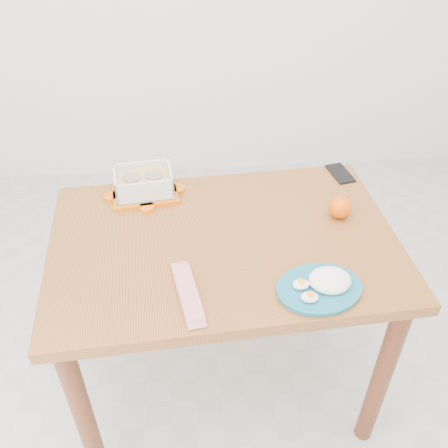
{
  "coord_description": "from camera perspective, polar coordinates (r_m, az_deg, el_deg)",
  "views": [
    {
      "loc": [
        -0.08,
        -0.98,
        1.75
      ],
      "look_at": [
        0.02,
        0.18,
        0.81
      ],
      "focal_mm": 40.0,
      "sensor_mm": 36.0,
      "label": 1
    }
  ],
  "objects": [
    {
      "name": "smartphone",
      "position": [
        1.87,
        13.14,
        5.65
      ],
      "size": [
        0.09,
        0.14,
        0.01
      ],
      "primitive_type": "cube",
      "rotation": [
        0.0,
        0.0,
        0.2
      ],
      "color": "black",
      "rests_on": "dining_table"
    },
    {
      "name": "dining_table",
      "position": [
        1.61,
        -0.0,
        -4.84
      ],
      "size": [
        1.11,
        0.78,
        0.75
      ],
      "rotation": [
        0.0,
        0.0,
        0.07
      ],
      "color": "#AC6730",
      "rests_on": "ground"
    },
    {
      "name": "ground",
      "position": [
        2.01,
        -0.07,
        -21.64
      ],
      "size": [
        3.5,
        3.5,
        0.0
      ],
      "primitive_type": "plane",
      "color": "#B7B7B2",
      "rests_on": "ground"
    },
    {
      "name": "orange_fruit",
      "position": [
        1.64,
        13.13,
        1.88
      ],
      "size": [
        0.07,
        0.07,
        0.07
      ],
      "primitive_type": "sphere",
      "color": "#E73404",
      "rests_on": "dining_table"
    },
    {
      "name": "candy_bar",
      "position": [
        1.36,
        -4.18,
        -7.78
      ],
      "size": [
        0.09,
        0.21,
        0.02
      ],
      "primitive_type": "cube",
      "rotation": [
        0.0,
        0.0,
        1.75
      ],
      "color": "red",
      "rests_on": "dining_table"
    },
    {
      "name": "food_container",
      "position": [
        1.71,
        -9.15,
        4.6
      ],
      "size": [
        0.23,
        0.19,
        0.09
      ],
      "rotation": [
        0.0,
        0.0,
        0.12
      ],
      "color": "orange",
      "rests_on": "dining_table"
    },
    {
      "name": "rice_plate",
      "position": [
        1.39,
        11.23,
        -6.81
      ],
      "size": [
        0.27,
        0.27,
        0.06
      ],
      "rotation": [
        0.0,
        0.0,
        0.19
      ],
      "color": "#176880",
      "rests_on": "dining_table"
    }
  ]
}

